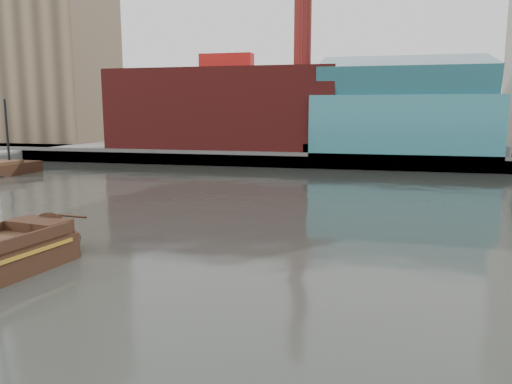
# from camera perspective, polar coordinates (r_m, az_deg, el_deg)

# --- Properties ---
(ground) EXTENTS (400.00, 400.00, 0.00)m
(ground) POSITION_cam_1_polar(r_m,az_deg,el_deg) (23.08, -3.15, -15.35)
(ground) COLOR #2B2E28
(ground) RESTS_ON ground
(promenade_far) EXTENTS (220.00, 60.00, 2.00)m
(promenade_far) POSITION_cam_1_polar(r_m,az_deg,el_deg) (112.55, 10.58, 4.81)
(promenade_far) COLOR slate
(promenade_far) RESTS_ON ground
(seawall) EXTENTS (220.00, 1.00, 2.60)m
(seawall) POSITION_cam_1_polar(r_m,az_deg,el_deg) (83.19, 9.42, 3.49)
(seawall) COLOR #4C4C49
(seawall) RESTS_ON ground
(skyline) EXTENTS (149.00, 45.00, 62.00)m
(skyline) POSITION_cam_1_polar(r_m,az_deg,el_deg) (105.67, 13.68, 17.23)
(skyline) COLOR #80694D
(skyline) RESTS_ON promenade_far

